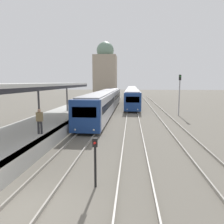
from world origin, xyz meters
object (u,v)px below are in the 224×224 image
at_px(person_on_platform, 40,120).
at_px(signal_mast_far, 180,90).
at_px(train_near, 106,100).
at_px(train_far, 132,93).
at_px(signal_post_near, 95,157).

height_order(person_on_platform, signal_mast_far, signal_mast_far).
distance_m(train_near, train_far, 20.88).
bearing_deg(person_on_platform, train_near, 82.88).
height_order(signal_post_near, signal_mast_far, signal_mast_far).
height_order(train_near, train_far, train_near).
relative_size(train_near, train_far, 0.68).
distance_m(signal_post_near, signal_mast_far, 21.77).
bearing_deg(person_on_platform, signal_post_near, -48.61).
xyz_separation_m(person_on_platform, signal_mast_far, (12.16, 15.14, 1.42)).
bearing_deg(signal_post_near, train_near, 95.44).
height_order(person_on_platform, train_far, train_far).
bearing_deg(signal_mast_far, signal_post_near, -110.62).
bearing_deg(signal_mast_far, train_near, 161.98).
relative_size(person_on_platform, signal_post_near, 0.80).
bearing_deg(signal_post_near, train_far, 87.85).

